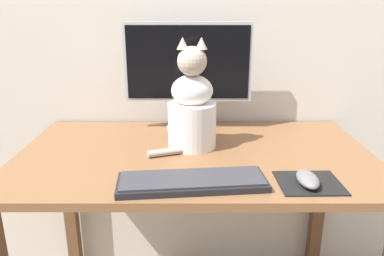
{
  "coord_description": "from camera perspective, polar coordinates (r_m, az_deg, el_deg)",
  "views": [
    {
      "loc": [
        -0.01,
        -1.17,
        1.21
      ],
      "look_at": [
        -0.01,
        -0.1,
        0.86
      ],
      "focal_mm": 35.0,
      "sensor_mm": 36.0,
      "label": 1
    }
  ],
  "objects": [
    {
      "name": "cat",
      "position": [
        1.27,
        -0.03,
        3.06
      ],
      "size": [
        0.23,
        0.2,
        0.38
      ],
      "rotation": [
        0.0,
        0.0,
        -0.01
      ],
      "color": "white",
      "rests_on": "desk"
    },
    {
      "name": "desk",
      "position": [
        1.31,
        0.4,
        -8.11
      ],
      "size": [
        1.19,
        0.69,
        0.74
      ],
      "color": "brown",
      "rests_on": "ground_plane"
    },
    {
      "name": "monitor",
      "position": [
        1.44,
        -0.63,
        8.82
      ],
      "size": [
        0.49,
        0.17,
        0.41
      ],
      "color": "#B2B2B7",
      "rests_on": "desk"
    },
    {
      "name": "mousepad_right",
      "position": [
        1.1,
        17.41,
        -7.98
      ],
      "size": [
        0.18,
        0.16,
        0.0
      ],
      "rotation": [
        0.0,
        0.0,
        0.02
      ],
      "color": "black",
      "rests_on": "desk"
    },
    {
      "name": "keyboard",
      "position": [
        1.03,
        0.0,
        -8.14
      ],
      "size": [
        0.42,
        0.17,
        0.02
      ],
      "rotation": [
        0.0,
        0.0,
        0.1
      ],
      "color": "black",
      "rests_on": "desk"
    },
    {
      "name": "computer_mouse_right",
      "position": [
        1.08,
        17.19,
        -7.44
      ],
      "size": [
        0.06,
        0.11,
        0.03
      ],
      "color": "slate",
      "rests_on": "mousepad_right"
    }
  ]
}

